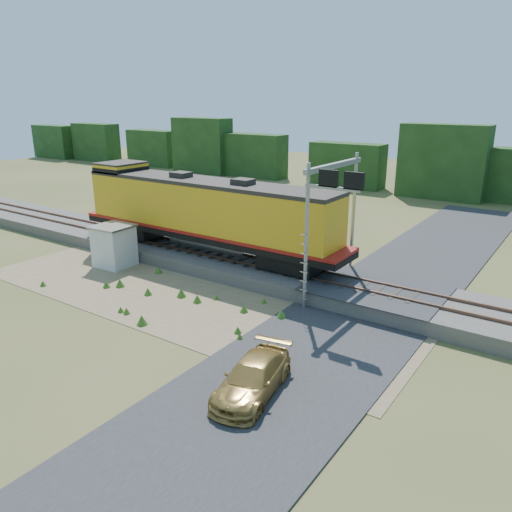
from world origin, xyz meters
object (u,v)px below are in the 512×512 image
Objects in this scene: signal_gantry at (334,197)px; car at (252,378)px; shed at (114,246)px; locomotive at (202,211)px.

car is (1.88, -10.04, -4.96)m from signal_gantry.
shed is 0.36× the size of signal_gantry.
signal_gantry is 11.36m from car.
locomotive is 6.09m from shed.
shed is (-4.28, -3.78, -2.12)m from locomotive.
shed is 17.24m from car.
locomotive is 7.34× the size of shed.
signal_gantry is (13.88, 3.10, 4.24)m from shed.
shed is at bearing -138.52° from locomotive.
shed is 0.60× the size of car.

